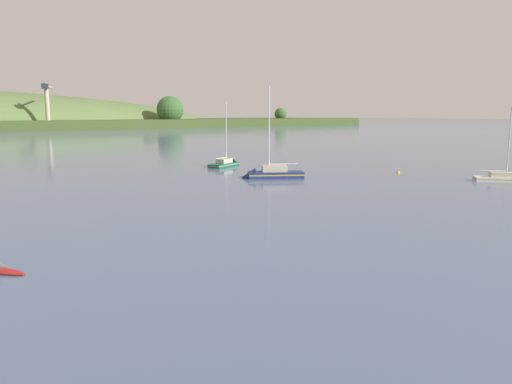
# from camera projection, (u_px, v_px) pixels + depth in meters

# --- Properties ---
(dockside_crane) EXTENTS (7.81, 13.96, 21.41)m
(dockside_crane) POSITION_uv_depth(u_px,v_px,m) (48.00, 107.00, 222.75)
(dockside_crane) COLOR #4C4C51
(dockside_crane) RESTS_ON ground
(sailboat_near_mooring) EXTENTS (6.51, 4.59, 10.16)m
(sailboat_near_mooring) POSITION_uv_depth(u_px,v_px,m) (227.00, 165.00, 71.82)
(sailboat_near_mooring) COLOR #0F564C
(sailboat_near_mooring) RESTS_ON ground
(sailboat_far_left) EXTENTS (5.73, 5.78, 9.33)m
(sailboat_far_left) POSITION_uv_depth(u_px,v_px,m) (507.00, 180.00, 55.65)
(sailboat_far_left) COLOR white
(sailboat_far_left) RESTS_ON ground
(sailboat_outer_reach) EXTENTS (7.57, 5.59, 11.79)m
(sailboat_outer_reach) POSITION_uv_depth(u_px,v_px,m) (269.00, 175.00, 58.61)
(sailboat_outer_reach) COLOR navy
(sailboat_outer_reach) RESTS_ON ground
(mooring_buoy_midchannel) EXTENTS (0.50, 0.50, 0.58)m
(mooring_buoy_midchannel) POSITION_uv_depth(u_px,v_px,m) (398.00, 173.00, 63.52)
(mooring_buoy_midchannel) COLOR yellow
(mooring_buoy_midchannel) RESTS_ON ground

